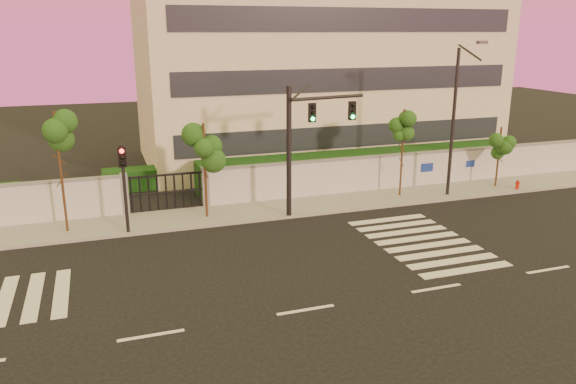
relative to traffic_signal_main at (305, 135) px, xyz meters
name	(u,v)px	position (x,y,z in m)	size (l,w,h in m)	color
ground	(306,310)	(-3.37, -9.13, -4.07)	(120.00, 120.00, 0.00)	black
sidewalk	(232,214)	(-3.37, 1.37, -4.00)	(60.00, 3.00, 0.15)	gray
perimeter_wall	(227,187)	(-3.26, 2.87, -3.00)	(60.00, 0.36, 2.20)	#B7B9BF
hedge_row	(234,177)	(-2.20, 5.61, -3.26)	(41.00, 4.25, 1.80)	#133810
institutional_building	(316,71)	(5.63, 12.86, 2.08)	(24.40, 12.40, 12.25)	beige
road_markings	(232,272)	(-4.95, -5.37, -4.06)	(57.00, 7.62, 0.02)	silver
street_tree_c	(58,145)	(-11.03, 1.14, 0.02)	(1.43, 1.14, 5.58)	#382314
street_tree_d	(205,149)	(-4.64, 1.15, -0.60)	(1.59, 1.26, 4.72)	#382314
street_tree_e	(403,133)	(6.12, 1.34, -0.48)	(1.32, 1.05, 4.89)	#382314
street_tree_f	(500,143)	(12.37, 1.21, -1.41)	(1.37, 1.09, 3.62)	#382314
traffic_signal_main	(305,135)	(0.00, 0.00, 0.00)	(4.06, 0.85, 6.45)	black
traffic_signal_secondary	(124,178)	(-8.45, 0.07, -1.43)	(0.32, 0.33, 4.17)	black
streetlight_east	(456,116)	(8.68, 0.44, 0.47)	(0.50, 2.02, 8.41)	black
fire_hydrant	(517,186)	(13.10, 0.24, -3.74)	(0.27, 0.25, 0.67)	red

